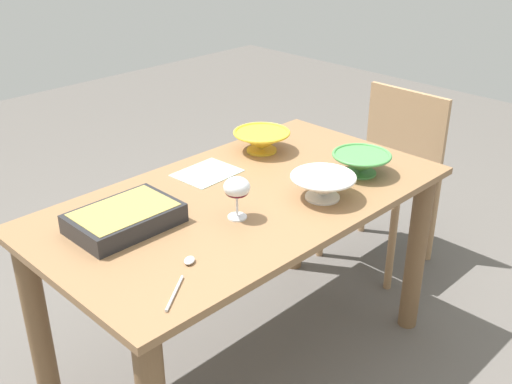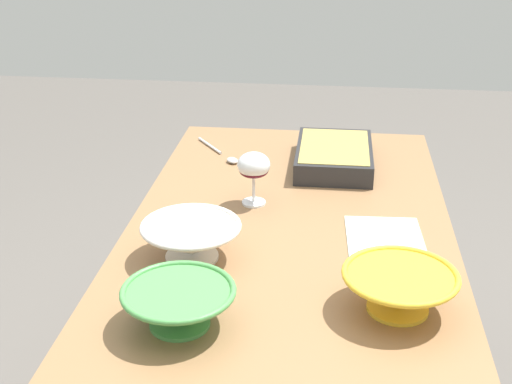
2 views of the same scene
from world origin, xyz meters
TOP-DOWN VIEW (x-y plane):
  - ground_plane at (0.00, 0.00)m, footprint 8.00×8.00m
  - dining_table at (0.00, 0.00)m, footprint 1.46×0.80m
  - chair at (1.08, 0.09)m, footprint 0.40×0.45m
  - wine_glass at (-0.13, -0.10)m, footprint 0.09×0.09m
  - casserole_dish at (-0.42, 0.10)m, footprint 0.33×0.22m
  - mixing_bowl at (0.44, -0.18)m, footprint 0.22×0.22m
  - small_bowl at (0.18, -0.21)m, footprint 0.23×0.23m
  - serving_bowl at (0.34, 0.24)m, footprint 0.23×0.23m
  - serving_spoon at (-0.46, -0.23)m, footprint 0.22×0.17m
  - napkin at (0.03, 0.23)m, footprint 0.23×0.19m

SIDE VIEW (x-z plane):
  - ground_plane at x=0.00m, z-range 0.00..0.00m
  - chair at x=1.08m, z-range 0.06..0.90m
  - dining_table at x=0.00m, z-range 0.22..0.96m
  - napkin at x=0.03m, z-range 0.74..0.74m
  - serving_spoon at x=-0.46m, z-range 0.74..0.75m
  - casserole_dish at x=-0.42m, z-range 0.74..0.81m
  - mixing_bowl at x=0.44m, z-range 0.75..0.83m
  - serving_bowl at x=0.34m, z-range 0.75..0.83m
  - small_bowl at x=0.18m, z-range 0.75..0.83m
  - wine_glass at x=-0.13m, z-range 0.77..0.91m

